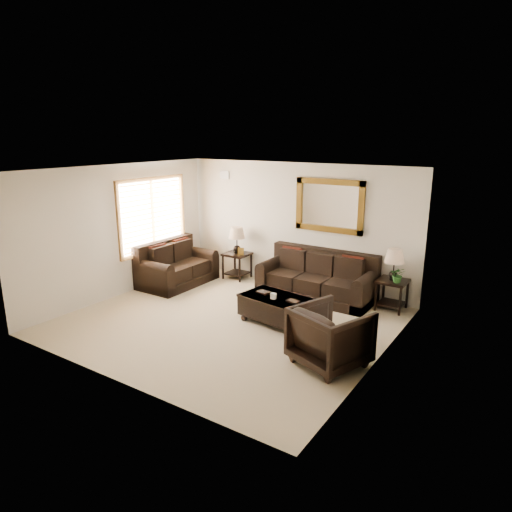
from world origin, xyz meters
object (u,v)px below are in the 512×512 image
Objects in this scene: loveseat at (176,268)px; end_table_left at (237,245)px; end_table_right at (394,271)px; coffee_table at (279,307)px; armchair at (331,334)px; sofa at (317,281)px.

loveseat is 1.41× the size of end_table_left.
end_table_right is at bearing -76.53° from loveseat.
end_table_right reaches higher than loveseat.
end_table_left is 1.02× the size of end_table_right.
armchair is at bearing -25.11° from coffee_table.
end_table_right is at bearing 57.56° from coffee_table.
sofa is 1.59m from coffee_table.
end_table_left reaches higher than armchair.
sofa is at bearing 98.51° from coffee_table.
end_table_right reaches higher than sofa.
sofa is at bearing -174.22° from end_table_right.
end_table_left is at bearing 149.30° from coffee_table.
sofa is 1.60× the size of coffee_table.
coffee_table is at bearing -38.87° from end_table_left.
sofa is 1.97× the size of end_table_right.
loveseat is at bearing 176.36° from coffee_table.
loveseat is (-3.06, -0.94, 0.01)m from sofa.
sofa is at bearing -40.00° from armchair.
sofa is 2.88m from armchair.
coffee_table is 1.52× the size of armchair.
end_table_left is 2.80m from coffee_table.
loveseat is 1.17× the size of coffee_table.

